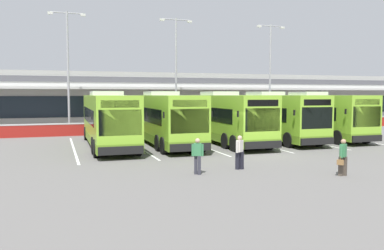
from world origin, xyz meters
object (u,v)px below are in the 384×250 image
at_px(coach_bus_centre, 224,118).
at_px(lamp_post_west, 68,64).
at_px(lamp_post_centre, 176,67).
at_px(pedestrian_with_handbag, 343,156).
at_px(pedestrian_near_bin, 198,155).
at_px(coach_bus_left_centre, 164,119).
at_px(coach_bus_leftmost, 108,121).
at_px(coach_bus_right_centre, 270,117).
at_px(pedestrian_child, 240,151).
at_px(coach_bus_rightmost, 314,116).
at_px(lamp_post_east, 270,69).

height_order(coach_bus_centre, lamp_post_west, lamp_post_west).
distance_m(coach_bus_centre, lamp_post_centre, 11.73).
relative_size(pedestrian_with_handbag, pedestrian_near_bin, 1.00).
distance_m(coach_bus_left_centre, lamp_post_west, 13.01).
height_order(coach_bus_leftmost, coach_bus_right_centre, same).
distance_m(pedestrian_with_handbag, lamp_post_west, 26.67).
relative_size(pedestrian_child, pedestrian_near_bin, 1.00).
relative_size(coach_bus_centre, lamp_post_west, 1.11).
relative_size(coach_bus_leftmost, lamp_post_centre, 1.11).
relative_size(pedestrian_near_bin, lamp_post_west, 0.15).
bearing_deg(coach_bus_centre, pedestrian_with_handbag, -89.61).
xyz_separation_m(pedestrian_with_handbag, pedestrian_child, (-3.62, 2.84, 0.02)).
distance_m(coach_bus_rightmost, pedestrian_with_handbag, 16.03).
distance_m(coach_bus_centre, lamp_post_east, 15.66).
height_order(coach_bus_left_centre, coach_bus_rightmost, same).
relative_size(pedestrian_child, lamp_post_west, 0.15).
xyz_separation_m(coach_bus_right_centre, lamp_post_west, (-14.86, 10.36, 4.50)).
relative_size(coach_bus_left_centre, pedestrian_near_bin, 7.52).
xyz_separation_m(lamp_post_west, lamp_post_centre, (10.18, -0.03, 0.00)).
height_order(coach_bus_rightmost, pedestrian_child, coach_bus_rightmost).
distance_m(coach_bus_rightmost, lamp_post_east, 11.39).
bearing_deg(coach_bus_rightmost, lamp_post_east, 80.39).
distance_m(coach_bus_right_centre, coach_bus_rightmost, 4.21).
bearing_deg(coach_bus_rightmost, coach_bus_right_centre, -176.56).
distance_m(coach_bus_centre, coach_bus_rightmost, 8.43).
bearing_deg(coach_bus_rightmost, coach_bus_left_centre, -178.21).
distance_m(coach_bus_centre, pedestrian_child, 10.74).
relative_size(coach_bus_leftmost, lamp_post_east, 1.11).
xyz_separation_m(coach_bus_centre, coach_bus_right_centre, (4.19, 0.48, 0.00)).
bearing_deg(pedestrian_near_bin, pedestrian_child, 12.16).
bearing_deg(lamp_post_centre, coach_bus_rightmost, -48.59).
xyz_separation_m(coach_bus_right_centre, lamp_post_east, (5.95, 10.56, 4.50)).
bearing_deg(coach_bus_leftmost, lamp_post_west, 101.99).
height_order(coach_bus_leftmost, coach_bus_centre, same).
relative_size(coach_bus_rightmost, lamp_post_west, 1.11).
bearing_deg(lamp_post_centre, pedestrian_near_bin, -104.00).
relative_size(coach_bus_rightmost, lamp_post_centre, 1.11).
bearing_deg(lamp_post_centre, lamp_post_east, 1.25).
xyz_separation_m(coach_bus_leftmost, coach_bus_right_centre, (12.62, 0.18, 0.00)).
distance_m(pedestrian_child, lamp_post_centre, 21.82).
bearing_deg(coach_bus_left_centre, lamp_post_centre, 69.17).
relative_size(coach_bus_right_centre, lamp_post_east, 1.11).
distance_m(coach_bus_left_centre, pedestrian_near_bin, 11.06).
height_order(coach_bus_right_centre, lamp_post_east, lamp_post_east).
xyz_separation_m(coach_bus_right_centre, lamp_post_centre, (-4.68, 10.33, 4.50)).
xyz_separation_m(pedestrian_near_bin, lamp_post_west, (-4.84, 21.45, 5.42)).
bearing_deg(lamp_post_west, coach_bus_right_centre, -34.89).
bearing_deg(coach_bus_centre, pedestrian_near_bin, -118.80).
relative_size(coach_bus_rightmost, pedestrian_near_bin, 7.52).
relative_size(coach_bus_rightmost, lamp_post_east, 1.11).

